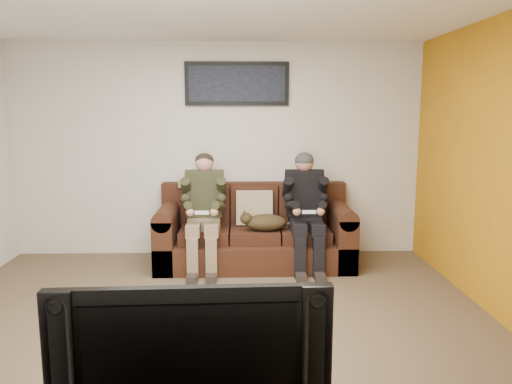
{
  "coord_description": "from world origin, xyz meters",
  "views": [
    {
      "loc": [
        0.29,
        -3.9,
        1.8
      ],
      "look_at": [
        0.44,
        1.2,
        0.95
      ],
      "focal_mm": 35.0,
      "sensor_mm": 36.0,
      "label": 1
    }
  ],
  "objects_px": {
    "person_left": "(204,205)",
    "person_right": "(305,204)",
    "sofa": "(254,234)",
    "television": "(192,352)",
    "cat": "(264,222)",
    "framed_poster": "(237,84)"
  },
  "relations": [
    {
      "from": "person_left",
      "to": "person_right",
      "type": "xyz_separation_m",
      "value": [
        1.15,
        0.0,
        0.0
      ]
    },
    {
      "from": "sofa",
      "to": "television",
      "type": "xyz_separation_m",
      "value": [
        -0.36,
        -3.78,
        0.45
      ]
    },
    {
      "from": "person_left",
      "to": "television",
      "type": "xyz_separation_m",
      "value": [
        0.22,
        -3.59,
        0.06
      ]
    },
    {
      "from": "person_left",
      "to": "cat",
      "type": "relative_size",
      "value": 1.98
    },
    {
      "from": "person_left",
      "to": "framed_poster",
      "type": "xyz_separation_m",
      "value": [
        0.38,
        0.57,
        1.37
      ]
    },
    {
      "from": "person_right",
      "to": "cat",
      "type": "xyz_separation_m",
      "value": [
        -0.47,
        -0.08,
        -0.19
      ]
    },
    {
      "from": "television",
      "to": "person_right",
      "type": "bearing_deg",
      "value": 73.57
    },
    {
      "from": "person_right",
      "to": "cat",
      "type": "distance_m",
      "value": 0.52
    },
    {
      "from": "sofa",
      "to": "person_right",
      "type": "xyz_separation_m",
      "value": [
        0.58,
        -0.19,
        0.39
      ]
    },
    {
      "from": "person_left",
      "to": "framed_poster",
      "type": "height_order",
      "value": "framed_poster"
    },
    {
      "from": "sofa",
      "to": "person_left",
      "type": "distance_m",
      "value": 0.72
    },
    {
      "from": "person_right",
      "to": "framed_poster",
      "type": "relative_size",
      "value": 1.05
    },
    {
      "from": "person_left",
      "to": "sofa",
      "type": "bearing_deg",
      "value": 18.01
    },
    {
      "from": "person_left",
      "to": "cat",
      "type": "xyz_separation_m",
      "value": [
        0.68,
        -0.08,
        -0.19
      ]
    },
    {
      "from": "sofa",
      "to": "television",
      "type": "relative_size",
      "value": 1.99
    },
    {
      "from": "framed_poster",
      "to": "television",
      "type": "height_order",
      "value": "framed_poster"
    },
    {
      "from": "person_right",
      "to": "framed_poster",
      "type": "xyz_separation_m",
      "value": [
        -0.78,
        0.57,
        1.36
      ]
    },
    {
      "from": "person_right",
      "to": "television",
      "type": "xyz_separation_m",
      "value": [
        -0.93,
        -3.59,
        0.06
      ]
    },
    {
      "from": "cat",
      "to": "framed_poster",
      "type": "bearing_deg",
      "value": 114.74
    },
    {
      "from": "person_right",
      "to": "television",
      "type": "bearing_deg",
      "value": -104.55
    },
    {
      "from": "cat",
      "to": "television",
      "type": "bearing_deg",
      "value": -97.43
    },
    {
      "from": "framed_poster",
      "to": "television",
      "type": "bearing_deg",
      "value": -92.16
    }
  ]
}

